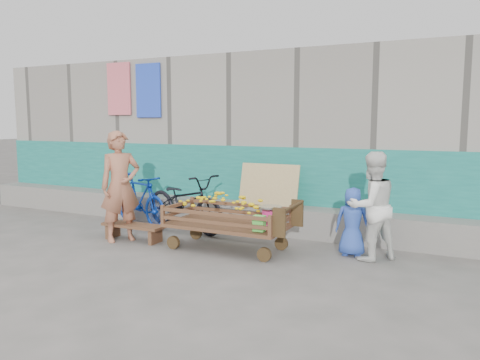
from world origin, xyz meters
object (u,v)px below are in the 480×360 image
at_px(banana_cart, 225,212).
at_px(bicycle_dark, 185,202).
at_px(child, 352,222).
at_px(woman, 372,206).
at_px(bicycle_blue, 140,199).
at_px(bench, 133,228).
at_px(vendor_man, 120,186).

height_order(banana_cart, bicycle_dark, bicycle_dark).
relative_size(child, bicycle_dark, 0.52).
distance_m(woman, bicycle_blue, 4.10).
bearing_deg(bicycle_blue, banana_cart, -90.44).
bearing_deg(banana_cart, bicycle_dark, 146.93).
bearing_deg(banana_cart, bench, -173.42).
height_order(vendor_man, bicycle_blue, vendor_man).
xyz_separation_m(banana_cart, bicycle_blue, (-2.11, 0.76, -0.08)).
bearing_deg(woman, banana_cart, -33.17).
xyz_separation_m(woman, bicycle_blue, (-4.07, 0.35, -0.26)).
bearing_deg(vendor_man, banana_cart, -47.86).
relative_size(vendor_man, bicycle_blue, 1.11).
relative_size(bench, bicycle_blue, 0.67).
height_order(vendor_man, bicycle_dark, vendor_man).
bearing_deg(vendor_man, bench, -27.48).
height_order(bench, woman, woman).
bearing_deg(bicycle_dark, child, -79.03).
bearing_deg(bicycle_blue, woman, -75.55).
bearing_deg(bicycle_blue, child, -74.81).
distance_m(bicycle_dark, bicycle_blue, 0.94).
distance_m(woman, child, 0.37).
height_order(woman, bicycle_blue, woman).
xyz_separation_m(banana_cart, child, (1.71, 0.48, -0.07)).
bearing_deg(child, woman, 155.68).
relative_size(banana_cart, woman, 1.30).
bearing_deg(bicycle_dark, bicycle_blue, 106.58).
distance_m(banana_cart, child, 1.77).
bearing_deg(child, bench, 2.63).
relative_size(vendor_man, woman, 1.17).
height_order(child, bicycle_dark, bicycle_dark).
distance_m(vendor_man, bicycle_dark, 1.19).
xyz_separation_m(banana_cart, woman, (1.96, 0.41, 0.18)).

